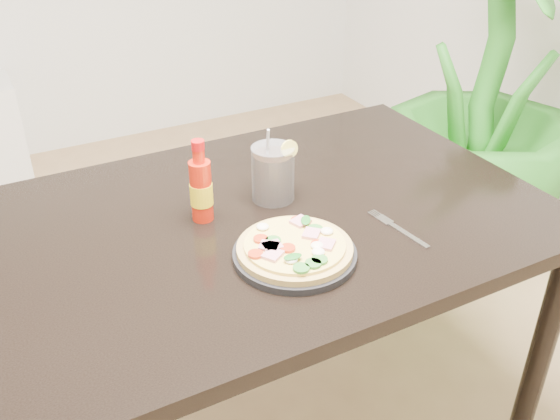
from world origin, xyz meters
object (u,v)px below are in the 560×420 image
dining_table (257,245)px  fork (396,228)px  cola_cup (273,174)px  plate (295,255)px  hot_sauce_bottle (201,189)px  pizza (295,247)px  houseplant (491,89)px

dining_table → fork: bearing=-37.9°
dining_table → cola_cup: cola_cup is taller
plate → cola_cup: cola_cup is taller
fork → hot_sauce_bottle: bearing=139.7°
pizza → dining_table: bearing=89.1°
houseplant → pizza: bearing=-151.0°
plate → hot_sauce_bottle: hot_sauce_bottle is taller
pizza → cola_cup: bearing=72.6°
pizza → hot_sauce_bottle: bearing=114.8°
dining_table → cola_cup: (0.08, 0.06, 0.15)m
plate → fork: plate is taller
houseplant → fork: bearing=-144.7°
plate → hot_sauce_bottle: 0.28m
hot_sauce_bottle → fork: (0.37, -0.25, -0.08)m
plate → pizza: (0.00, -0.00, 0.02)m
plate → pizza: 0.02m
fork → houseplant: bearing=28.9°
hot_sauce_bottle → cola_cup: 0.19m
fork → plate: bearing=171.4°
plate → pizza: pizza is taller
pizza → fork: (0.26, -0.01, -0.02)m
dining_table → houseplant: size_ratio=1.02×
hot_sauce_bottle → houseplant: (1.38, 0.46, -0.14)m
fork → cola_cup: bearing=118.7°
pizza → fork: 0.26m
cola_cup → fork: bearing=-54.9°
pizza → fork: pizza is taller
dining_table → houseplant: (1.26, 0.51, 0.02)m
plate → houseplant: 1.45m
plate → houseplant: size_ratio=0.19×
fork → pizza: bearing=171.6°
cola_cup → fork: size_ratio=1.04×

